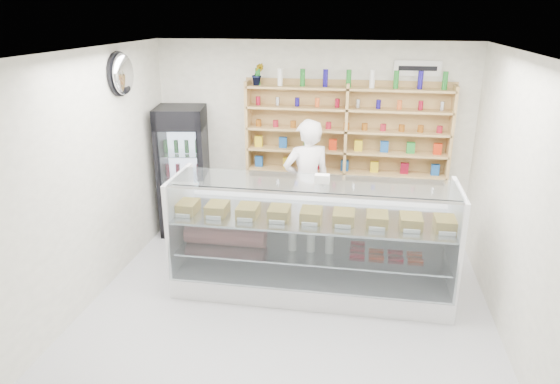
# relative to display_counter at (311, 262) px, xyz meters

# --- Properties ---
(room) EXTENTS (5.00, 5.00, 5.00)m
(room) POSITION_rel_display_counter_xyz_m (-0.21, -0.71, 1.02)
(room) COLOR #B5B6BB
(room) RESTS_ON ground
(display_counter) EXTENTS (3.20, 0.96, 1.39)m
(display_counter) POSITION_rel_display_counter_xyz_m (0.00, 0.00, 0.00)
(display_counter) COLOR white
(display_counter) RESTS_ON floor
(shop_worker) EXTENTS (0.79, 0.67, 1.83)m
(shop_worker) POSITION_rel_display_counter_xyz_m (-0.20, 1.22, 0.54)
(shop_worker) COLOR white
(shop_worker) RESTS_ON floor
(drinks_cooler) EXTENTS (0.78, 0.77, 1.89)m
(drinks_cooler) POSITION_rel_display_counter_xyz_m (-2.06, 1.43, 0.57)
(drinks_cooler) COLOR black
(drinks_cooler) RESTS_ON floor
(wall_shelving) EXTENTS (2.84, 0.28, 1.33)m
(wall_shelving) POSITION_rel_display_counter_xyz_m (0.29, 1.63, 1.22)
(wall_shelving) COLOR tan
(wall_shelving) RESTS_ON back_wall
(potted_plant) EXTENTS (0.20, 0.18, 0.30)m
(potted_plant) POSITION_rel_display_counter_xyz_m (-0.96, 1.63, 1.97)
(potted_plant) COLOR #1E6626
(potted_plant) RESTS_ON wall_shelving
(security_mirror) EXTENTS (0.15, 0.50, 0.50)m
(security_mirror) POSITION_rel_display_counter_xyz_m (-2.38, 0.49, 2.07)
(security_mirror) COLOR silver
(security_mirror) RESTS_ON left_wall
(wall_sign) EXTENTS (0.62, 0.03, 0.20)m
(wall_sign) POSITION_rel_display_counter_xyz_m (1.19, 1.76, 2.07)
(wall_sign) COLOR white
(wall_sign) RESTS_ON back_wall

